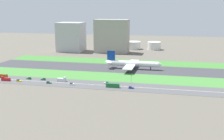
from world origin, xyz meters
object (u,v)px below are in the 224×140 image
airliner (132,64)px  terminal_building (71,37)px  truck_0 (62,80)px  hangar_building (112,36)px  car_5 (131,88)px  traffic_light (131,78)px  car_0 (49,82)px  fuel_tank_west (115,43)px  car_2 (19,81)px  bus_0 (113,85)px  fuel_tank_centre (133,45)px  car_3 (43,79)px  truck_2 (6,79)px  car_1 (72,84)px  fuel_tank_east (154,46)px  car_4 (29,78)px  car_6 (107,83)px  bus_1 (2,76)px

airliner → terminal_building: terminal_building is taller
truck_0 → hangar_building: 183.59m
car_5 → traffic_light: size_ratio=0.61×
car_0 → fuel_tank_west: size_ratio=0.24×
car_0 → car_2: bearing=0.0°
bus_0 → fuel_tank_centre: 237.76m
car_3 → truck_0: truck_0 is taller
car_5 → truck_2: (-118.50, -0.00, 0.75)m
car_3 → terminal_building: size_ratio=0.10×
truck_2 → terminal_building: terminal_building is taller
car_1 → truck_0: 16.98m
traffic_light → hangar_building: hangar_building is taller
bus_0 → fuel_tank_east: bearing=-93.9°
car_1 → hangar_building: (-7.71, 192.00, 24.07)m
bus_0 → car_4: bus_0 is taller
fuel_tank_west → fuel_tank_centre: 31.77m
truck_2 → car_2: bearing=-180.0°
airliner → car_1: 88.23m
car_6 → fuel_tank_centre: (-10.59, 227.00, 5.25)m
car_3 → bus_0: bus_0 is taller
airliner → fuel_tank_east: (12.30, 159.00, 0.13)m
car_6 → traffic_light: (20.95, 7.99, 3.37)m
bus_1 → car_5: bus_1 is taller
airliner → bus_0: size_ratio=5.60×
car_2 → fuel_tank_centre: 247.36m
car_4 → fuel_tank_east: (100.24, 227.00, 5.44)m
truck_0 → fuel_tank_centre: (32.23, 227.00, 4.50)m
airliner → fuel_tank_west: airliner is taller
fuel_tank_centre → car_5: bearing=-81.8°
truck_0 → bus_0: size_ratio=0.72×
car_3 → truck_2: size_ratio=0.52×
car_3 → traffic_light: bearing=5.6°
car_4 → car_1: bearing=-12.0°
car_0 → fuel_tank_east: (75.33, 237.00, 5.44)m
truck_0 → car_0: 13.11m
car_3 → car_5: size_ratio=1.00×
car_4 → fuel_tank_west: 229.65m
airliner → terminal_building: 162.28m
car_1 → truck_0: truck_0 is taller
terminal_building → fuel_tank_centre: bearing=26.1°
bus_1 → truck_0: (62.56, 0.00, -0.15)m
car_5 → car_0: 75.01m
car_6 → fuel_tank_centre: size_ratio=0.18×
car_0 → traffic_light: 74.49m
car_1 → car_2: bearing=0.0°
car_5 → bus_0: bus_0 is taller
airliner → car_3: airliner is taller
airliner → car_6: airliner is taller
traffic_light → car_5: bearing=-81.2°
airliner → traffic_light: (9.18, -60.01, -1.94)m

